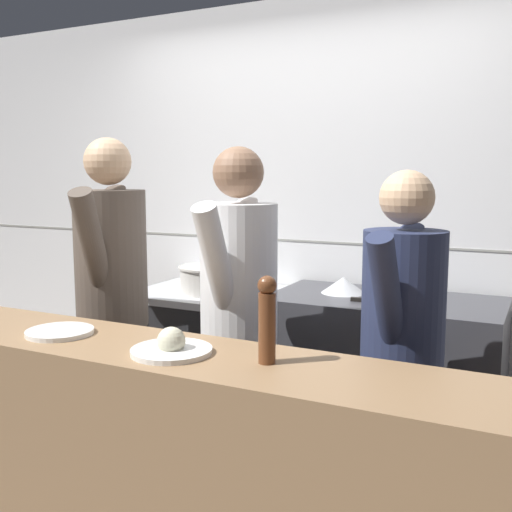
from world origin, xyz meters
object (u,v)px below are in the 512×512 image
at_px(chefs_knife, 379,302).
at_px(plated_dish_appetiser, 60,332).
at_px(mixing_bowl_steel, 343,285).
at_px(oven_range, 210,360).
at_px(chef_line, 402,350).
at_px(chef_sous, 239,316).
at_px(stock_pot, 209,278).
at_px(pepper_mill, 267,318).
at_px(plated_dish_dessert, 171,347).
at_px(chef_head_cook, 112,294).

relative_size(chefs_knife, plated_dish_appetiser, 1.37).
distance_m(mixing_bowl_steel, plated_dish_appetiser, 1.57).
xyz_separation_m(oven_range, mixing_bowl_steel, (0.83, 0.04, 0.53)).
height_order(chefs_knife, chef_line, chef_line).
bearing_deg(oven_range, chef_sous, -51.33).
xyz_separation_m(oven_range, stock_pot, (0.03, -0.05, 0.52)).
distance_m(oven_range, pepper_mill, 1.82).
bearing_deg(chef_sous, mixing_bowl_steel, 71.09).
bearing_deg(chef_line, chefs_knife, 117.04).
bearing_deg(oven_range, plated_dish_appetiser, -83.36).
distance_m(chefs_knife, chef_sous, 0.77).
height_order(plated_dish_dessert, chef_sous, chef_sous).
bearing_deg(pepper_mill, chef_line, 62.64).
height_order(pepper_mill, chef_sous, chef_sous).
height_order(plated_dish_dessert, chef_line, chef_line).
xyz_separation_m(chefs_knife, plated_dish_appetiser, (-0.91, -1.25, 0.04)).
relative_size(mixing_bowl_steel, chef_line, 0.15).
xyz_separation_m(stock_pot, chefs_knife, (1.04, -0.08, -0.03)).
xyz_separation_m(chef_head_cook, chef_sous, (0.72, -0.01, -0.03)).
xyz_separation_m(stock_pot, pepper_mill, (0.99, -1.29, 0.15)).
bearing_deg(plated_dish_dessert, chef_head_cook, 140.83).
distance_m(plated_dish_dessert, pepper_mill, 0.36).
distance_m(oven_range, chef_head_cook, 0.92).
bearing_deg(chef_head_cook, pepper_mill, -46.38).
distance_m(chefs_knife, pepper_mill, 1.22).
distance_m(plated_dish_appetiser, pepper_mill, 0.87).
height_order(oven_range, stock_pot, stock_pot).
height_order(oven_range, mixing_bowl_steel, mixing_bowl_steel).
bearing_deg(pepper_mill, stock_pot, 127.51).
xyz_separation_m(mixing_bowl_steel, chef_line, (0.50, -0.79, -0.08)).
bearing_deg(chefs_knife, chef_sous, -127.05).
distance_m(chef_head_cook, chef_sous, 0.72).
xyz_separation_m(stock_pot, plated_dish_appetiser, (0.13, -1.33, 0.01)).
bearing_deg(chefs_knife, chef_line, -67.41).
height_order(plated_dish_dessert, pepper_mill, pepper_mill).
xyz_separation_m(stock_pot, chef_sous, (0.57, -0.70, -0.02)).
bearing_deg(stock_pot, chefs_knife, -4.44).
distance_m(stock_pot, pepper_mill, 1.64).
height_order(mixing_bowl_steel, pepper_mill, pepper_mill).
distance_m(mixing_bowl_steel, plated_dish_dessert, 1.44).
height_order(stock_pot, chef_line, chef_line).
bearing_deg(plated_dish_dessert, stock_pot, 116.00).
xyz_separation_m(pepper_mill, chef_head_cook, (-1.14, 0.60, -0.14)).
bearing_deg(stock_pot, chef_sous, -50.64).
xyz_separation_m(chef_head_cook, chef_line, (1.44, -0.01, -0.09)).
bearing_deg(pepper_mill, mixing_bowl_steel, 98.04).
relative_size(stock_pot, pepper_mill, 1.24).
bearing_deg(mixing_bowl_steel, chef_head_cook, -140.48).
height_order(chefs_knife, pepper_mill, pepper_mill).
distance_m(pepper_mill, chef_line, 0.70).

